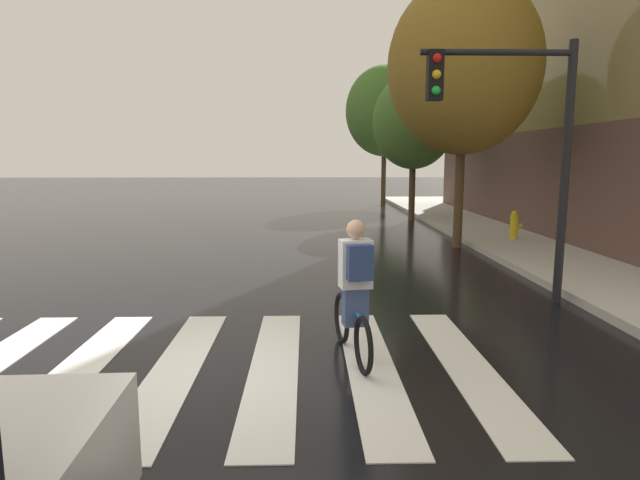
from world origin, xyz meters
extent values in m
plane|color=black|center=(0.00, 0.00, 0.00)|extent=(120.00, 120.00, 0.00)
cube|color=silver|center=(-1.50, 0.00, 0.01)|extent=(0.55, 3.96, 0.01)
cube|color=silver|center=(-0.39, 0.00, 0.01)|extent=(0.55, 3.96, 0.01)
cube|color=silver|center=(0.72, 0.00, 0.01)|extent=(0.55, 3.96, 0.01)
cube|color=silver|center=(1.83, 0.00, 0.01)|extent=(0.55, 3.96, 0.01)
cube|color=silver|center=(2.95, 0.00, 0.01)|extent=(0.55, 3.96, 0.01)
torus|color=black|center=(1.72, -0.21, 0.33)|extent=(0.17, 0.66, 0.66)
torus|color=black|center=(1.55, 0.83, 0.33)|extent=(0.17, 0.66, 0.66)
cylinder|color=#1972BF|center=(1.64, 0.31, 0.61)|extent=(0.20, 0.89, 0.05)
cylinder|color=#1972BF|center=(1.66, 0.16, 0.68)|extent=(0.04, 0.04, 0.45)
cube|color=#384772|center=(1.66, 0.16, 0.73)|extent=(0.31, 0.24, 0.56)
cube|color=silver|center=(1.66, 0.16, 1.18)|extent=(0.39, 0.30, 0.56)
sphere|color=tan|center=(1.66, 0.16, 1.58)|extent=(0.22, 0.22, 0.22)
cube|color=navy|center=(1.69, -0.02, 1.23)|extent=(0.30, 0.20, 0.40)
cylinder|color=black|center=(5.27, 2.70, 2.10)|extent=(0.14, 0.14, 4.20)
cylinder|color=black|center=(4.07, 2.70, 4.00)|extent=(2.40, 0.10, 0.10)
cube|color=black|center=(3.11, 2.70, 3.65)|extent=(0.24, 0.20, 0.76)
sphere|color=red|center=(3.11, 2.59, 3.89)|extent=(0.14, 0.14, 0.14)
sphere|color=gold|center=(3.11, 2.59, 3.65)|extent=(0.14, 0.14, 0.14)
sphere|color=green|center=(3.11, 2.59, 3.41)|extent=(0.14, 0.14, 0.14)
cylinder|color=gold|center=(6.91, 8.80, 0.47)|extent=(0.22, 0.22, 0.65)
sphere|color=gold|center=(6.91, 8.80, 0.84)|extent=(0.18, 0.18, 0.18)
cylinder|color=gold|center=(7.07, 8.80, 0.51)|extent=(0.12, 0.09, 0.09)
cylinder|color=#4C3823|center=(5.15, 8.22, 1.57)|extent=(0.24, 0.24, 3.14)
ellipsoid|color=olive|center=(5.15, 8.22, 4.70)|extent=(3.90, 3.90, 4.49)
cylinder|color=#4C3823|center=(5.16, 14.59, 1.25)|extent=(0.24, 0.24, 2.49)
ellipsoid|color=#47722D|center=(5.16, 14.59, 3.73)|extent=(3.10, 3.10, 3.57)
cylinder|color=#4C3823|center=(5.02, 21.27, 1.56)|extent=(0.24, 0.24, 3.13)
ellipsoid|color=#47722D|center=(5.02, 21.27, 4.69)|extent=(3.89, 3.89, 4.48)
camera|label=1|loc=(1.10, -5.84, 2.38)|focal=29.94mm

